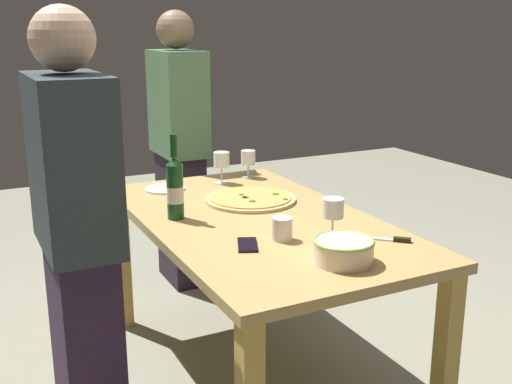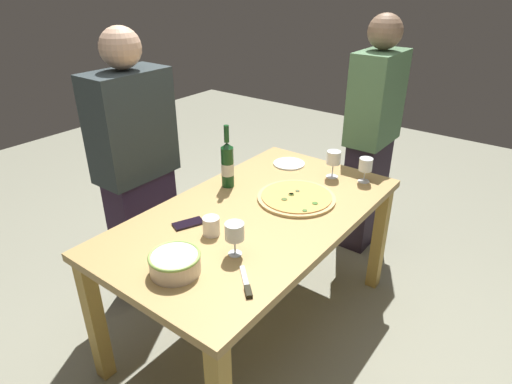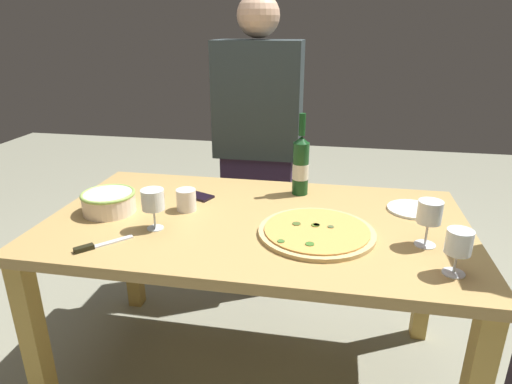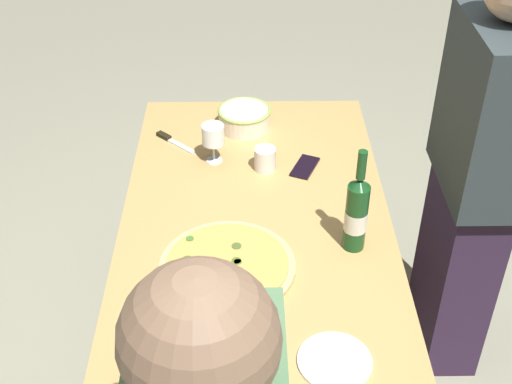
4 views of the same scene
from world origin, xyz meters
name	(u,v)px [view 4 (image 4 of 4)]	position (x,y,z in m)	size (l,w,h in m)	color
ground_plane	(256,366)	(0.00, 0.00, 0.00)	(8.00, 8.00, 0.00)	gray
dining_table	(256,240)	(0.00, 0.00, 0.66)	(1.60, 0.90, 0.75)	tan
pizza	(227,265)	(0.24, -0.09, 0.76)	(0.42, 0.42, 0.02)	tan
serving_bowl	(244,117)	(-0.59, -0.04, 0.80)	(0.21, 0.21, 0.08)	beige
wine_bottle	(356,213)	(0.14, 0.31, 0.88)	(0.07, 0.07, 0.36)	#15431C
wine_glass_near_pizza	(213,136)	(-0.35, -0.15, 0.86)	(0.08, 0.08, 0.15)	white
wine_glass_by_bottle	(217,334)	(0.60, -0.11, 0.86)	(0.08, 0.08, 0.16)	white
wine_glass_far_left	(145,355)	(0.66, -0.28, 0.85)	(0.08, 0.08, 0.14)	white
cup_amber	(265,159)	(-0.29, 0.04, 0.79)	(0.08, 0.08, 0.09)	silver
side_plate	(335,361)	(0.61, 0.20, 0.76)	(0.20, 0.20, 0.01)	white
cell_phone	(305,167)	(-0.30, 0.18, 0.76)	(0.07, 0.14, 0.01)	black
pizza_knife	(171,140)	(-0.49, -0.33, 0.76)	(0.15, 0.16, 0.02)	silver
person_host	(475,181)	(-0.13, 0.76, 0.80)	(0.45, 0.24, 1.60)	#2F1E36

